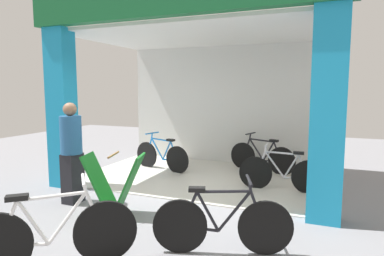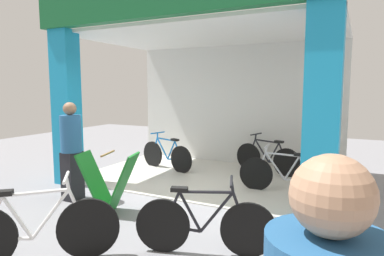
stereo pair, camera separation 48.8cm
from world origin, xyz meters
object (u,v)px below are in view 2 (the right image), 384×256
(bicycle_inside_1, at_px, (267,158))
(pedestrian_1, at_px, (71,150))
(bicycle_parked_0, at_px, (37,230))
(bicycle_inside_0, at_px, (282,175))
(bicycle_parked_1, at_px, (204,224))
(bicycle_inside_2, at_px, (166,155))
(sandwich_board_sign, at_px, (109,183))

(bicycle_inside_1, bearing_deg, pedestrian_1, -127.85)
(bicycle_inside_1, bearing_deg, bicycle_parked_0, -103.86)
(bicycle_inside_0, relative_size, bicycle_inside_1, 1.02)
(bicycle_inside_0, xyz_separation_m, pedestrian_1, (-3.13, -1.92, 0.51))
(bicycle_parked_0, height_order, bicycle_parked_1, bicycle_parked_0)
(bicycle_inside_0, bearing_deg, pedestrian_1, -148.48)
(bicycle_parked_0, relative_size, pedestrian_1, 0.80)
(bicycle_inside_0, distance_m, bicycle_inside_2, 2.84)
(bicycle_inside_1, distance_m, pedestrian_1, 4.14)
(bicycle_parked_0, xyz_separation_m, pedestrian_1, (-1.29, 1.75, 0.48))
(bicycle_inside_1, height_order, bicycle_parked_0, bicycle_parked_0)
(bicycle_parked_1, bearing_deg, bicycle_parked_0, -146.65)
(bicycle_inside_2, height_order, bicycle_parked_0, bicycle_parked_0)
(pedestrian_1, bearing_deg, sandwich_board_sign, -13.18)
(bicycle_inside_1, relative_size, bicycle_inside_2, 1.01)
(bicycle_parked_0, bearing_deg, sandwich_board_sign, 101.31)
(bicycle_parked_1, bearing_deg, bicycle_inside_0, 83.07)
(bicycle_inside_1, distance_m, sandwich_board_sign, 3.80)
(bicycle_parked_1, bearing_deg, bicycle_inside_2, 127.00)
(sandwich_board_sign, bearing_deg, bicycle_parked_1, -15.79)
(bicycle_inside_1, xyz_separation_m, sandwich_board_sign, (-1.53, -3.47, 0.12))
(bicycle_inside_1, bearing_deg, sandwich_board_sign, -113.83)
(bicycle_inside_2, xyz_separation_m, sandwich_board_sign, (0.64, -2.75, 0.12))
(bicycle_parked_0, bearing_deg, bicycle_parked_1, 33.35)
(bicycle_parked_1, relative_size, sandwich_board_sign, 1.61)
(sandwich_board_sign, distance_m, pedestrian_1, 1.08)
(bicycle_inside_2, relative_size, bicycle_parked_0, 1.15)
(bicycle_inside_2, relative_size, pedestrian_1, 0.92)
(bicycle_parked_0, height_order, pedestrian_1, pedestrian_1)
(bicycle_parked_1, xyz_separation_m, pedestrian_1, (-2.81, 0.75, 0.51))
(bicycle_parked_0, bearing_deg, pedestrian_1, 126.43)
(bicycle_parked_0, height_order, sandwich_board_sign, bicycle_parked_0)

